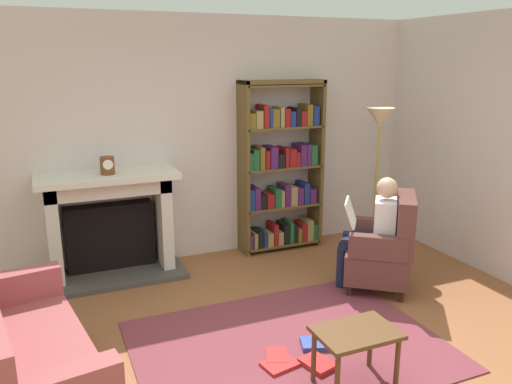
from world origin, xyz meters
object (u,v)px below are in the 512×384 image
seated_reader (374,229)px  side_table (356,339)px  fireplace (110,222)px  mantel_clock (107,166)px  armchair_reading (385,249)px  sofa_floral (23,361)px  bookshelf (281,170)px  floor_lamp (379,131)px

seated_reader → side_table: 1.70m
side_table → fireplace: bearing=115.8°
mantel_clock → seated_reader: mantel_clock is taller
fireplace → seated_reader: (2.33, -1.34, 0.03)m
armchair_reading → sofa_floral: armchair_reading is taller
fireplace → sofa_floral: size_ratio=0.80×
mantel_clock → sofa_floral: 2.21m
armchair_reading → sofa_floral: bearing=-43.7°
bookshelf → sofa_floral: bearing=-144.8°
side_table → seated_reader: bearing=50.8°
mantel_clock → seated_reader: 2.70m
bookshelf → side_table: bookshelf is taller
mantel_clock → armchair_reading: bearing=-28.4°
fireplace → bookshelf: size_ratio=0.71×
fireplace → side_table: size_ratio=2.55×
armchair_reading → side_table: 1.69m
armchair_reading → floor_lamp: 1.45m
bookshelf → side_table: 2.83m
fireplace → bookshelf: bookshelf is taller
seated_reader → floor_lamp: bearing=-179.5°
sofa_floral → mantel_clock: bearing=-33.4°
armchair_reading → side_table: bearing=-6.3°
bookshelf → side_table: (-0.71, -2.68, -0.60)m
bookshelf → mantel_clock: bearing=-176.1°
armchair_reading → seated_reader: seated_reader is taller
mantel_clock → bookshelf: bookshelf is taller
fireplace → bookshelf: bearing=1.0°
mantel_clock → armchair_reading: 2.86m
sofa_floral → floor_lamp: 4.18m
sofa_floral → floor_lamp: floor_lamp is taller
side_table → floor_lamp: bearing=51.9°
seated_reader → sofa_floral: size_ratio=0.64×
bookshelf → sofa_floral: bookshelf is taller
seated_reader → sofa_floral: seated_reader is taller
floor_lamp → sofa_floral: bearing=-159.1°
mantel_clock → floor_lamp: size_ratio=0.10×
fireplace → seated_reader: size_ratio=1.25×
fireplace → sofa_floral: fireplace is taller
sofa_floral → floor_lamp: size_ratio=1.05×
mantel_clock → armchair_reading: (2.42, -1.31, -0.78)m
mantel_clock → floor_lamp: (2.94, -0.42, 0.24)m
bookshelf → side_table: size_ratio=3.57×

